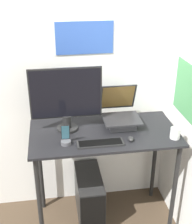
% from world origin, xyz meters
% --- Properties ---
extents(wall_back, '(6.00, 0.06, 2.60)m').
position_xyz_m(wall_back, '(-0.00, 0.68, 1.30)').
color(wall_back, white).
rests_on(wall_back, ground_plane).
extents(desk, '(1.17, 0.59, 0.92)m').
position_xyz_m(desk, '(0.00, 0.30, 0.79)').
color(desk, black).
rests_on(desk, ground_plane).
extents(laptop, '(0.30, 0.34, 0.31)m').
position_xyz_m(laptop, '(0.15, 0.39, 1.00)').
color(laptop, '#4C4C51').
rests_on(laptop, desk).
extents(monitor, '(0.56, 0.17, 0.51)m').
position_xyz_m(monitor, '(-0.28, 0.39, 1.18)').
color(monitor, black).
rests_on(monitor, desk).
extents(keyboard, '(0.35, 0.10, 0.02)m').
position_xyz_m(keyboard, '(-0.06, 0.12, 0.93)').
color(keyboard, black).
rests_on(keyboard, desk).
extents(mouse, '(0.04, 0.07, 0.03)m').
position_xyz_m(mouse, '(0.18, 0.14, 0.93)').
color(mouse, '#262626').
rests_on(mouse, desk).
extents(cell_phone, '(0.07, 0.07, 0.16)m').
position_xyz_m(cell_phone, '(-0.31, 0.16, 0.96)').
color(cell_phone, '#4C4C51').
rests_on(cell_phone, desk).
extents(computer_tower, '(0.22, 0.51, 0.44)m').
position_xyz_m(computer_tower, '(-0.12, 0.37, 0.22)').
color(computer_tower, black).
rests_on(computer_tower, ground_plane).
extents(mug, '(0.08, 0.08, 0.09)m').
position_xyz_m(mug, '(0.52, 0.12, 0.96)').
color(mug, white).
rests_on(mug, desk).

